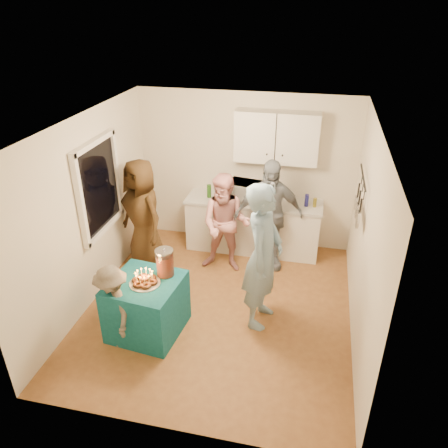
% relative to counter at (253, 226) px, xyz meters
% --- Properties ---
extents(floor, '(4.00, 4.00, 0.00)m').
position_rel_counter_xyz_m(floor, '(-0.20, -1.70, -0.43)').
color(floor, brown).
rests_on(floor, ground).
extents(ceiling, '(4.00, 4.00, 0.00)m').
position_rel_counter_xyz_m(ceiling, '(-0.20, -1.70, 2.17)').
color(ceiling, white).
rests_on(ceiling, floor).
extents(back_wall, '(3.60, 3.60, 0.00)m').
position_rel_counter_xyz_m(back_wall, '(-0.20, 0.30, 0.87)').
color(back_wall, silver).
rests_on(back_wall, floor).
extents(left_wall, '(4.00, 4.00, 0.00)m').
position_rel_counter_xyz_m(left_wall, '(-2.00, -1.70, 0.87)').
color(left_wall, silver).
rests_on(left_wall, floor).
extents(right_wall, '(4.00, 4.00, 0.00)m').
position_rel_counter_xyz_m(right_wall, '(1.60, -1.70, 0.87)').
color(right_wall, silver).
rests_on(right_wall, floor).
extents(window_night, '(0.04, 1.00, 1.20)m').
position_rel_counter_xyz_m(window_night, '(-1.97, -1.40, 1.12)').
color(window_night, black).
rests_on(window_night, left_wall).
extents(counter, '(2.20, 0.58, 0.86)m').
position_rel_counter_xyz_m(counter, '(0.00, 0.00, 0.00)').
color(counter, white).
rests_on(counter, floor).
extents(countertop, '(2.24, 0.62, 0.05)m').
position_rel_counter_xyz_m(countertop, '(0.00, -0.00, 0.46)').
color(countertop, beige).
rests_on(countertop, counter).
extents(upper_cabinet, '(1.30, 0.30, 0.80)m').
position_rel_counter_xyz_m(upper_cabinet, '(0.30, 0.15, 1.52)').
color(upper_cabinet, white).
rests_on(upper_cabinet, back_wall).
extents(pot_rack, '(0.12, 1.00, 0.60)m').
position_rel_counter_xyz_m(pot_rack, '(1.52, -1.00, 1.17)').
color(pot_rack, black).
rests_on(pot_rack, right_wall).
extents(microwave, '(0.62, 0.47, 0.31)m').
position_rel_counter_xyz_m(microwave, '(-0.14, 0.00, 0.64)').
color(microwave, white).
rests_on(microwave, countertop).
extents(party_table, '(0.94, 0.94, 0.76)m').
position_rel_counter_xyz_m(party_table, '(-0.99, -2.34, -0.05)').
color(party_table, '#0F5563').
rests_on(party_table, floor).
extents(donut_cake, '(0.38, 0.38, 0.18)m').
position_rel_counter_xyz_m(donut_cake, '(-0.97, -2.37, 0.42)').
color(donut_cake, '#381C0C').
rests_on(donut_cake, party_table).
extents(punch_jar, '(0.22, 0.22, 0.34)m').
position_rel_counter_xyz_m(punch_jar, '(-0.78, -2.13, 0.50)').
color(punch_jar, '#B52E0E').
rests_on(punch_jar, party_table).
extents(man_birthday, '(0.57, 0.78, 1.98)m').
position_rel_counter_xyz_m(man_birthday, '(0.40, -1.81, 0.56)').
color(man_birthday, '#7B9BB3').
rests_on(man_birthday, floor).
extents(woman_back_left, '(1.04, 0.96, 1.78)m').
position_rel_counter_xyz_m(woman_back_left, '(-1.60, -0.84, 0.46)').
color(woman_back_left, brown).
rests_on(woman_back_left, floor).
extents(woman_back_center, '(0.79, 0.62, 1.60)m').
position_rel_counter_xyz_m(woman_back_center, '(-0.32, -0.70, 0.37)').
color(woman_back_center, '#CF6C75').
rests_on(woman_back_center, floor).
extents(woman_back_right, '(1.15, 0.75, 1.81)m').
position_rel_counter_xyz_m(woman_back_right, '(0.30, -0.48, 0.47)').
color(woman_back_right, black).
rests_on(woman_back_right, floor).
extents(child_near_left, '(0.80, 0.81, 1.11)m').
position_rel_counter_xyz_m(child_near_left, '(-1.28, -2.64, 0.13)').
color(child_near_left, '#585047').
rests_on(child_near_left, floor).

